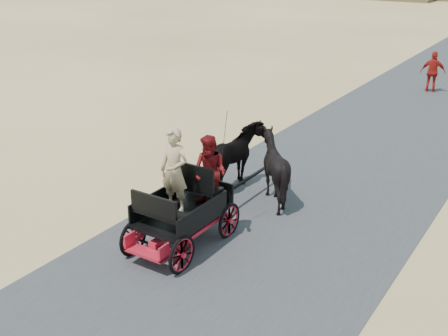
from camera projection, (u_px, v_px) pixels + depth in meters
The scene contains 8 objects.
ground at pixel (185, 298), 10.10m from camera, with size 140.00×140.00×0.00m, color tan.
road at pixel (185, 298), 10.10m from camera, with size 6.00×140.00×0.01m, color #38383A.
carriage at pixel (183, 229), 11.76m from camera, with size 1.30×2.40×0.72m, color black, non-canonical shape.
horse_left at pixel (236, 159), 14.19m from camera, with size 0.91×2.01×1.70m, color black.
horse_right at pixel (274, 168), 13.64m from camera, with size 1.37×1.54×1.70m, color black.
driver_man at pixel (174, 171), 11.43m from camera, with size 0.66×0.43×1.80m, color tan.
passenger_woman at pixel (210, 172), 11.65m from camera, with size 0.77×0.60×1.58m, color #660C0F.
pedestrian at pixel (433, 72), 23.66m from camera, with size 1.01×0.42×1.73m, color #A61A12.
Camera 1 is at (5.21, -6.74, 5.95)m, focal length 45.00 mm.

